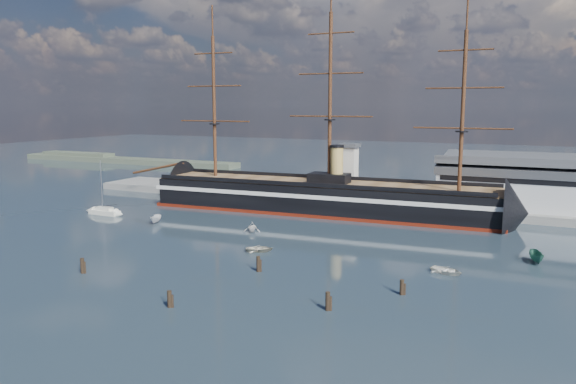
% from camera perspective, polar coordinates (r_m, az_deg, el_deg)
% --- Properties ---
extents(ground, '(600.00, 600.00, 0.00)m').
position_cam_1_polar(ground, '(127.12, 0.02, -3.63)').
color(ground, '#263542').
rests_on(ground, ground).
extents(quay, '(180.00, 18.00, 2.00)m').
position_cam_1_polar(quay, '(156.81, 8.95, -1.34)').
color(quay, slate).
rests_on(quay, ground).
extents(warehouse, '(63.00, 21.00, 11.60)m').
position_cam_1_polar(warehouse, '(153.68, 26.91, 0.61)').
color(warehouse, '#B7BABC').
rests_on(warehouse, ground).
extents(quay_tower, '(5.00, 5.00, 15.00)m').
position_cam_1_polar(quay_tower, '(154.64, 6.24, 2.23)').
color(quay_tower, silver).
rests_on(quay_tower, ground).
extents(shoreline, '(120.00, 10.00, 4.00)m').
position_cam_1_polar(shoreline, '(283.76, -17.58, 3.20)').
color(shoreline, '#3F4C38').
rests_on(shoreline, ground).
extents(warship, '(113.28, 20.84, 53.94)m').
position_cam_1_polar(warship, '(144.98, 2.80, -0.45)').
color(warship, black).
rests_on(warship, ground).
extents(sailboat, '(8.66, 2.74, 13.76)m').
position_cam_1_polar(sailboat, '(149.06, -18.14, -1.86)').
color(sailboat, silver).
rests_on(sailboat, ground).
extents(motorboat_a, '(6.11, 3.86, 2.30)m').
position_cam_1_polar(motorboat_a, '(135.55, -13.25, -3.08)').
color(motorboat_a, white).
rests_on(motorboat_a, ground).
extents(motorboat_b, '(2.69, 3.48, 1.52)m').
position_cam_1_polar(motorboat_b, '(106.87, -2.92, -6.06)').
color(motorboat_b, beige).
rests_on(motorboat_b, ground).
extents(motorboat_d, '(7.32, 4.93, 2.47)m').
position_cam_1_polar(motorboat_d, '(122.97, -3.66, -4.07)').
color(motorboat_d, silver).
rests_on(motorboat_d, ground).
extents(motorboat_e, '(2.42, 3.64, 1.58)m').
position_cam_1_polar(motorboat_e, '(96.81, 15.80, -7.99)').
color(motorboat_e, silver).
rests_on(motorboat_e, ground).
extents(motorboat_f, '(6.81, 3.80, 2.57)m').
position_cam_1_polar(motorboat_f, '(108.43, 23.91, -6.61)').
color(motorboat_f, '#2B614E').
rests_on(motorboat_f, ground).
extents(piling_near_left, '(0.64, 0.64, 3.29)m').
position_cam_1_polar(piling_near_left, '(99.46, -20.13, -7.75)').
color(piling_near_left, black).
rests_on(piling_near_left, ground).
extents(piling_near_mid, '(0.64, 0.64, 3.09)m').
position_cam_1_polar(piling_near_mid, '(80.28, -11.92, -11.39)').
color(piling_near_mid, black).
rests_on(piling_near_mid, ground).
extents(piling_near_right, '(0.64, 0.64, 3.29)m').
position_cam_1_polar(piling_near_right, '(77.70, 4.04, -11.91)').
color(piling_near_right, black).
rests_on(piling_near_right, ground).
extents(piling_far_right, '(0.64, 0.64, 3.00)m').
position_cam_1_polar(piling_far_right, '(85.10, 11.46, -10.19)').
color(piling_far_right, black).
rests_on(piling_far_right, ground).
extents(piling_extra, '(0.64, 0.64, 3.34)m').
position_cam_1_polar(piling_extra, '(94.52, -3.03, -8.07)').
color(piling_extra, black).
rests_on(piling_extra, ground).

